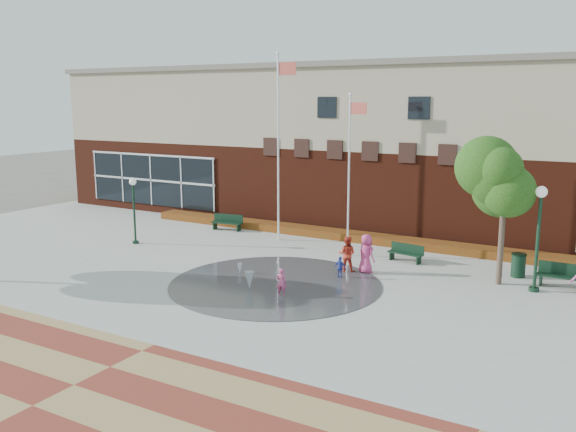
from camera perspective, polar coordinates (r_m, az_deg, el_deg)
The scene contains 21 objects.
ground at distance 21.87m, azimuth -5.29°, elevation -8.43°, with size 120.00×120.00×0.00m, color #666056.
plaza_concrete at distance 25.07m, azimuth -0.00°, elevation -5.84°, with size 46.00×18.00×0.01m, color #A8A8A0.
paver_band at distance 17.08m, azimuth -19.39°, elevation -14.74°, with size 46.00×6.00×0.01m, color maroon.
splash_pad at distance 24.25m, azimuth -1.19°, elevation -6.42°, with size 8.40×8.40×0.01m, color #383A3D.
library_building at distance 36.42m, azimuth 10.70°, elevation 6.63°, with size 44.40×10.40×9.20m.
flower_bed at distance 31.67m, azimuth 6.88°, elevation -2.38°, with size 26.00×1.20×0.40m, color #A60C07.
flagpole_left at distance 30.91m, azimuth -0.84°, elevation 7.32°, with size 1.12×0.18×9.52m.
flagpole_right at distance 27.98m, azimuth 5.81°, elevation 4.62°, with size 0.92×0.19×7.51m.
lamp_left at distance 31.50m, azimuth -14.23°, elevation 1.17°, with size 0.36×0.36×3.36m.
lamp_right at distance 24.59m, azimuth 22.41°, elevation -0.95°, with size 0.43×0.43×4.06m.
bench_left at distance 34.17m, azimuth -5.73°, elevation -0.88°, with size 1.83×0.75×0.89m.
bench_mid at distance 27.95m, azimuth 10.93°, elevation -3.73°, with size 1.67×0.70×0.81m.
bench_right at distance 25.95m, azimuth 24.36°, elevation -5.54°, with size 1.93×0.56×0.97m.
trash_can at distance 26.81m, azimuth 20.75°, elevation -4.34°, with size 0.61×0.61×1.00m.
tree_mid at distance 24.84m, azimuth 19.64°, elevation 2.76°, with size 3.24×3.24×5.46m.
water_jet_a at distance 23.62m, azimuth -3.63°, elevation -6.93°, with size 0.36×0.36×0.69m, color white.
water_jet_b at distance 25.75m, azimuth -4.53°, elevation -5.43°, with size 0.19×0.19×0.43m, color white.
child_splash at distance 22.70m, azimuth -0.63°, elevation -6.23°, with size 0.39×0.26×1.07m, color #E04F84.
adult_red at distance 25.91m, azimuth 5.53°, elevation -3.57°, with size 0.75×0.59×1.55m, color red.
adult_pink at distance 25.81m, azimuth 7.33°, elevation -3.53°, with size 0.82×0.53×1.67m, color #D23E7E.
child_blue at distance 25.05m, azimuth 4.90°, elevation -4.82°, with size 0.53×0.22×0.91m, color #3544AF.
Camera 1 is at (11.97, -16.82, 7.20)m, focal length 38.00 mm.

